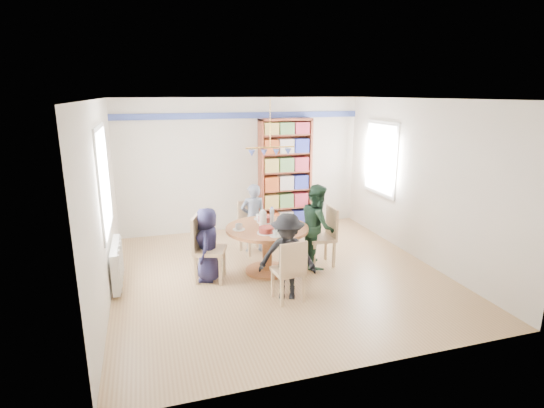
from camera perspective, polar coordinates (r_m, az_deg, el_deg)
name	(u,v)px	position (r m, az deg, el deg)	size (l,w,h in m)	color
ground	(279,274)	(6.81, 0.99, -9.40)	(5.00, 5.00, 0.00)	tan
room_shell	(249,164)	(7.07, -3.13, 5.46)	(5.00, 5.00, 5.00)	white
radiator	(117,264)	(6.69, -20.13, -7.55)	(0.12, 1.00, 0.60)	silver
dining_table	(267,239)	(6.70, -0.65, -4.68)	(1.30, 1.30, 0.75)	#965831
chair_left	(204,245)	(6.49, -9.12, -5.51)	(0.58, 0.58, 1.02)	tan
chair_right	(325,233)	(7.07, 7.16, -3.94)	(0.44, 0.44, 0.98)	tan
chair_far	(251,224)	(7.61, -2.86, -2.68)	(0.50, 0.50, 0.93)	tan
chair_near	(290,268)	(5.79, 2.47, -8.64)	(0.43, 0.43, 0.89)	tan
person_left	(208,244)	(6.49, -8.64, -5.39)	(0.56, 0.36, 1.14)	#1A1836
person_right	(317,226)	(6.96, 6.12, -2.90)	(0.67, 0.52, 1.37)	#172E20
person_far	(253,218)	(7.56, -2.53, -1.91)	(0.45, 0.30, 1.25)	gray
person_near	(287,257)	(5.86, 2.08, -7.07)	(0.79, 0.45, 1.22)	black
bookshelf	(285,175)	(8.87, 1.76, 3.93)	(1.09, 0.33, 2.29)	brown
tableware	(265,223)	(6.64, -0.92, -2.55)	(1.09, 1.09, 0.29)	white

